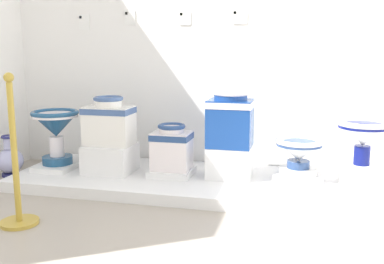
{
  "coord_description": "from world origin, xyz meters",
  "views": [
    {
      "loc": [
        2.74,
        -1.14,
        1.14
      ],
      "look_at": [
        1.88,
        2.33,
        0.47
      ],
      "focal_mm": 41.65,
      "sensor_mm": 36.0,
      "label": 1
    }
  ],
  "objects_px": {
    "antique_toilet_rightmost": "(230,118)",
    "antique_toilet_pale_glazed": "(56,127)",
    "plinth_block_broad_patterned": "(172,172)",
    "plinth_block_central_ornate": "(110,158)",
    "info_placard_second": "(130,18)",
    "plinth_block_pale_glazed": "(58,166)",
    "antique_toilet_tall_cobalt": "(299,152)",
    "plinth_block_rightmost": "(230,162)",
    "plinth_block_squat_floral": "(360,180)",
    "antique_toilet_central_ornate": "(109,121)",
    "info_placard_fourth": "(240,17)",
    "plinth_block_tall_cobalt": "(298,177)",
    "antique_toilet_squat_floral": "(363,136)",
    "antique_toilet_broad_patterned": "(172,146)",
    "stanchion_post_near_left": "(16,180)",
    "info_placard_first": "(84,22)",
    "decorative_vase_spare": "(10,160)",
    "info_placard_third": "(185,18)"
  },
  "relations": [
    {
      "from": "antique_toilet_rightmost",
      "to": "antique_toilet_pale_glazed",
      "type": "bearing_deg",
      "value": -176.21
    },
    {
      "from": "plinth_block_broad_patterned",
      "to": "plinth_block_central_ornate",
      "type": "bearing_deg",
      "value": -176.99
    },
    {
      "from": "info_placard_second",
      "to": "plinth_block_pale_glazed",
      "type": "bearing_deg",
      "value": -131.24
    },
    {
      "from": "info_placard_second",
      "to": "antique_toilet_tall_cobalt",
      "type": "bearing_deg",
      "value": -15.25
    },
    {
      "from": "plinth_block_rightmost",
      "to": "plinth_block_squat_floral",
      "type": "distance_m",
      "value": 1.02
    },
    {
      "from": "antique_toilet_central_ornate",
      "to": "antique_toilet_rightmost",
      "type": "height_order",
      "value": "antique_toilet_rightmost"
    },
    {
      "from": "antique_toilet_pale_glazed",
      "to": "plinth_block_rightmost",
      "type": "xyz_separation_m",
      "value": [
        1.53,
        0.1,
        -0.25
      ]
    },
    {
      "from": "plinth_block_broad_patterned",
      "to": "info_placard_second",
      "type": "height_order",
      "value": "info_placard_second"
    },
    {
      "from": "antique_toilet_rightmost",
      "to": "info_placard_fourth",
      "type": "relative_size",
      "value": 3.46
    },
    {
      "from": "antique_toilet_rightmost",
      "to": "antique_toilet_tall_cobalt",
      "type": "bearing_deg",
      "value": 3.22
    },
    {
      "from": "plinth_block_central_ornate",
      "to": "antique_toilet_central_ornate",
      "type": "distance_m",
      "value": 0.33
    },
    {
      "from": "plinth_block_rightmost",
      "to": "info_placard_fourth",
      "type": "xyz_separation_m",
      "value": [
        -0.0,
        0.46,
        1.2
      ]
    },
    {
      "from": "plinth_block_tall_cobalt",
      "to": "plinth_block_squat_floral",
      "type": "distance_m",
      "value": 0.47
    },
    {
      "from": "plinth_block_squat_floral",
      "to": "antique_toilet_squat_floral",
      "type": "xyz_separation_m",
      "value": [
        0.0,
        0.0,
        0.34
      ]
    },
    {
      "from": "plinth_block_tall_cobalt",
      "to": "antique_toilet_central_ornate",
      "type": "bearing_deg",
      "value": -175.86
    },
    {
      "from": "plinth_block_central_ornate",
      "to": "antique_toilet_broad_patterned",
      "type": "distance_m",
      "value": 0.56
    },
    {
      "from": "plinth_block_broad_patterned",
      "to": "stanchion_post_near_left",
      "type": "relative_size",
      "value": 0.35
    },
    {
      "from": "antique_toilet_pale_glazed",
      "to": "antique_toilet_central_ornate",
      "type": "relative_size",
      "value": 1.14
    },
    {
      "from": "plinth_block_tall_cobalt",
      "to": "plinth_block_squat_floral",
      "type": "relative_size",
      "value": 1.05
    },
    {
      "from": "antique_toilet_tall_cobalt",
      "to": "info_placard_first",
      "type": "height_order",
      "value": "info_placard_first"
    },
    {
      "from": "antique_toilet_central_ornate",
      "to": "info_placard_first",
      "type": "xyz_separation_m",
      "value": [
        -0.47,
        0.55,
        0.86
      ]
    },
    {
      "from": "antique_toilet_central_ornate",
      "to": "antique_toilet_broad_patterned",
      "type": "height_order",
      "value": "antique_toilet_central_ornate"
    },
    {
      "from": "plinth_block_pale_glazed",
      "to": "plinth_block_tall_cobalt",
      "type": "height_order",
      "value": "plinth_block_tall_cobalt"
    },
    {
      "from": "plinth_block_broad_patterned",
      "to": "info_placard_first",
      "type": "height_order",
      "value": "info_placard_first"
    },
    {
      "from": "plinth_block_central_ornate",
      "to": "info_placard_second",
      "type": "bearing_deg",
      "value": 90.53
    },
    {
      "from": "plinth_block_pale_glazed",
      "to": "plinth_block_squat_floral",
      "type": "xyz_separation_m",
      "value": [
        2.54,
        0.06,
        0.04
      ]
    },
    {
      "from": "antique_toilet_rightmost",
      "to": "info_placard_first",
      "type": "bearing_deg",
      "value": 162.85
    },
    {
      "from": "info_placard_second",
      "to": "info_placard_fourth",
      "type": "distance_m",
      "value": 1.03
    },
    {
      "from": "antique_toilet_pale_glazed",
      "to": "info_placard_fourth",
      "type": "distance_m",
      "value": 1.88
    },
    {
      "from": "antique_toilet_broad_patterned",
      "to": "antique_toilet_pale_glazed",
      "type": "bearing_deg",
      "value": -177.44
    },
    {
      "from": "info_placard_first",
      "to": "decorative_vase_spare",
      "type": "xyz_separation_m",
      "value": [
        -0.49,
        -0.6,
        -1.24
      ]
    },
    {
      "from": "plinth_block_rightmost",
      "to": "stanchion_post_near_left",
      "type": "bearing_deg",
      "value": -137.48
    },
    {
      "from": "plinth_block_squat_floral",
      "to": "info_placard_third",
      "type": "relative_size",
      "value": 3.17
    },
    {
      "from": "antique_toilet_tall_cobalt",
      "to": "antique_toilet_pale_glazed",
      "type": "bearing_deg",
      "value": -176.36
    },
    {
      "from": "stanchion_post_near_left",
      "to": "plinth_block_central_ornate",
      "type": "bearing_deg",
      "value": 79.54
    },
    {
      "from": "antique_toilet_tall_cobalt",
      "to": "info_placard_second",
      "type": "bearing_deg",
      "value": 164.75
    },
    {
      "from": "plinth_block_tall_cobalt",
      "to": "info_placard_fourth",
      "type": "distance_m",
      "value": 1.48
    },
    {
      "from": "info_placard_third",
      "to": "info_placard_first",
      "type": "bearing_deg",
      "value": 180.0
    },
    {
      "from": "plinth_block_pale_glazed",
      "to": "antique_toilet_rightmost",
      "type": "height_order",
      "value": "antique_toilet_rightmost"
    },
    {
      "from": "plinth_block_broad_patterned",
      "to": "info_placard_second",
      "type": "distance_m",
      "value": 1.51
    },
    {
      "from": "info_placard_first",
      "to": "antique_toilet_broad_patterned",
      "type": "bearing_deg",
      "value": -26.94
    },
    {
      "from": "antique_toilet_tall_cobalt",
      "to": "info_placard_first",
      "type": "relative_size",
      "value": 2.56
    },
    {
      "from": "antique_toilet_rightmost",
      "to": "plinth_block_broad_patterned",
      "type": "bearing_deg",
      "value": -173.54
    },
    {
      "from": "antique_toilet_rightmost",
      "to": "plinth_block_squat_floral",
      "type": "relative_size",
      "value": 1.23
    },
    {
      "from": "antique_toilet_broad_patterned",
      "to": "plinth_block_tall_cobalt",
      "type": "bearing_deg",
      "value": 4.73
    },
    {
      "from": "plinth_block_pale_glazed",
      "to": "decorative_vase_spare",
      "type": "distance_m",
      "value": 0.46
    },
    {
      "from": "antique_toilet_tall_cobalt",
      "to": "antique_toilet_squat_floral",
      "type": "distance_m",
      "value": 0.5
    },
    {
      "from": "info_placard_first",
      "to": "plinth_block_central_ornate",
      "type": "bearing_deg",
      "value": -49.12
    },
    {
      "from": "plinth_block_broad_patterned",
      "to": "info_placard_fourth",
      "type": "height_order",
      "value": "info_placard_fourth"
    },
    {
      "from": "plinth_block_rightmost",
      "to": "antique_toilet_broad_patterned",
      "type": "bearing_deg",
      "value": -173.54
    }
  ]
}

